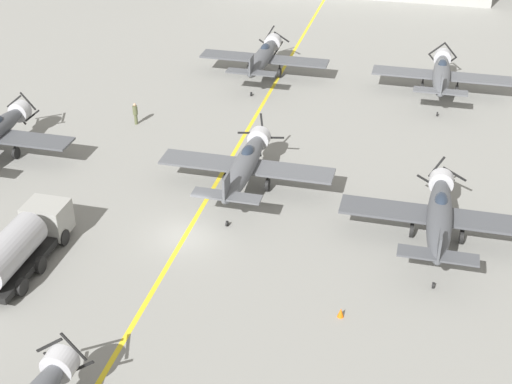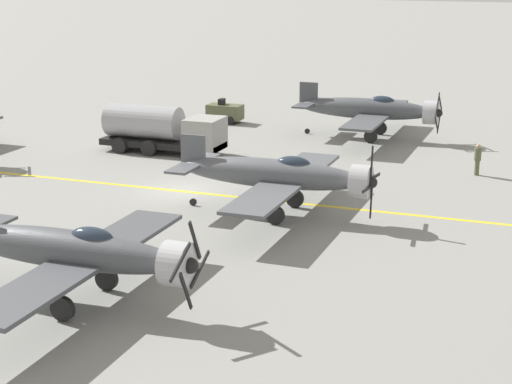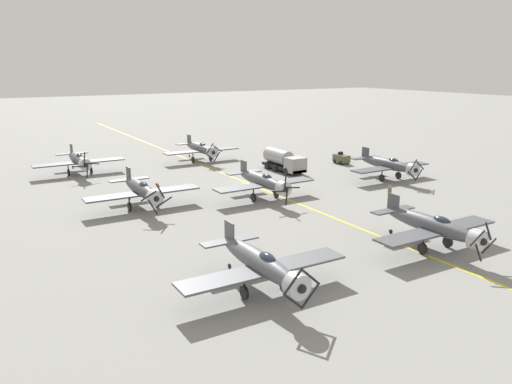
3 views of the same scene
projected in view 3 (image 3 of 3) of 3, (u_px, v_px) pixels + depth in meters
ground_plane at (252, 185)px, 62.57m from camera, size 400.00×400.00×0.00m
taxiway_stripe at (252, 185)px, 62.56m from camera, size 0.30×160.00×0.01m
airplane_mid_left at (389, 164)px, 65.18m from camera, size 12.00×9.98×3.65m
airplane_mid_right at (142, 190)px, 52.11m from camera, size 12.00×9.98×3.65m
airplane_mid_center at (263, 181)px, 55.77m from camera, size 12.00×9.98×3.80m
airplane_near_center at (201, 149)px, 77.55m from camera, size 12.00×9.98×3.65m
airplane_near_right at (78, 160)px, 68.35m from camera, size 12.00×9.98×3.79m
airplane_far_right at (261, 264)px, 32.76m from camera, size 12.00×9.98×3.65m
airplane_far_center at (434, 226)px, 40.43m from camera, size 12.00×9.98×3.65m
fuel_tanker at (284, 161)px, 70.42m from camera, size 2.68×8.00×2.98m
tow_tractor at (341, 158)px, 76.06m from camera, size 1.57×2.60×1.79m
ground_crew_walking at (390, 193)px, 54.83m from camera, size 0.40×0.40×1.83m
traffic_cone at (158, 185)px, 61.71m from camera, size 0.36×0.36×0.55m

